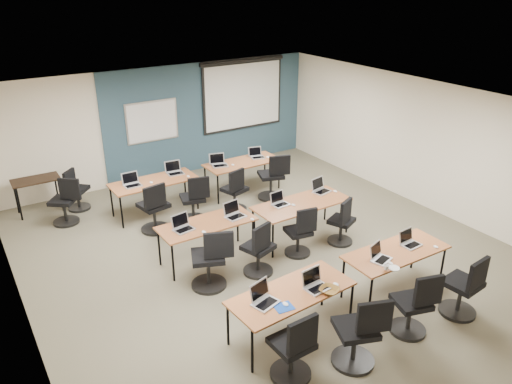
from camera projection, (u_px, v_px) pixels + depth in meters
floor at (266, 253)px, 9.07m from camera, size 8.00×9.00×0.02m
ceiling at (267, 107)px, 7.98m from camera, size 8.00×9.00×0.02m
wall_back at (163, 123)px, 12.00m from camera, size 8.00×0.04×2.70m
wall_front at (512, 330)px, 5.05m from camera, size 8.00×0.04×2.70m
wall_left at (14, 248)px, 6.56m from camera, size 0.04×9.00×2.70m
wall_right at (425, 145)px, 10.49m from camera, size 0.04×9.00×2.70m
blue_accent_panel at (210, 116)px, 12.59m from camera, size 5.50×0.04×2.70m
whiteboard at (152, 122)px, 11.75m from camera, size 1.28×0.03×0.98m
projector_screen at (243, 91)px, 12.79m from camera, size 2.40×0.10×1.82m
training_table_front_left at (292, 295)px, 6.72m from camera, size 1.77×0.74×0.73m
training_table_front_right at (396, 254)px, 7.71m from camera, size 1.71×0.71×0.73m
training_table_mid_left at (207, 225)px, 8.58m from camera, size 1.69×0.70×0.73m
training_table_mid_right at (302, 205)px, 9.33m from camera, size 1.87×0.78×0.73m
training_table_back_left at (154, 183)px, 10.31m from camera, size 1.77×0.74×0.73m
training_table_back_right at (243, 164)px, 11.33m from camera, size 1.74×0.72×0.73m
laptop_0 at (263, 298)px, 6.48m from camera, size 0.34×0.29×0.26m
mouse_0 at (285, 304)px, 6.44m from camera, size 0.09×0.11×0.04m
task_chair_0 at (294, 352)px, 6.10m from camera, size 0.53×0.53×1.01m
laptop_1 at (315, 283)px, 6.78m from camera, size 0.33×0.28×0.25m
mouse_1 at (336, 284)px, 6.85m from camera, size 0.08×0.11×0.03m
task_chair_1 at (359, 337)px, 6.32m from camera, size 0.59×0.57×1.04m
laptop_2 at (379, 256)px, 7.45m from camera, size 0.31×0.26×0.23m
mouse_2 at (390, 263)px, 7.35m from camera, size 0.07×0.10×0.03m
task_chair_2 at (414, 309)px, 6.89m from camera, size 0.52×0.51×1.00m
laptop_3 at (409, 241)px, 7.85m from camera, size 0.30×0.26×0.23m
mouse_3 at (436, 247)px, 7.79m from camera, size 0.07×0.10×0.03m
task_chair_3 at (464, 291)px, 7.26m from camera, size 0.54×0.54×1.02m
laptop_4 at (182, 226)px, 8.32m from camera, size 0.33×0.28×0.25m
mouse_4 at (204, 232)px, 8.23m from camera, size 0.06×0.10×0.04m
task_chair_4 at (211, 264)px, 7.91m from camera, size 0.61×0.58×1.05m
laptop_5 at (234, 213)px, 8.77m from camera, size 0.34×0.29×0.26m
mouse_5 at (252, 219)px, 8.66m from camera, size 0.06×0.10×0.03m
task_chair_5 at (259, 253)px, 8.27m from camera, size 0.52×0.51×0.99m
laptop_6 at (279, 202)px, 9.21m from camera, size 0.30×0.26×0.23m
mouse_6 at (293, 205)px, 9.19m from camera, size 0.07×0.10×0.03m
task_chair_6 at (300, 235)px, 8.85m from camera, size 0.47×0.47×0.96m
laptop_7 at (320, 188)px, 9.77m from camera, size 0.34×0.29×0.26m
mouse_7 at (335, 191)px, 9.77m from camera, size 0.09×0.11×0.04m
task_chair_7 at (342, 225)px, 9.21m from camera, size 0.50×0.47×0.96m
laptop_8 at (132, 182)px, 10.04m from camera, size 0.34×0.29×0.26m
mouse_8 at (151, 182)px, 10.18m from camera, size 0.07×0.10×0.04m
task_chair_8 at (155, 211)px, 9.65m from camera, size 0.57×0.57×1.04m
laptop_9 at (174, 171)px, 10.64m from camera, size 0.34×0.29×0.26m
mouse_9 at (188, 176)px, 10.49m from camera, size 0.08×0.10×0.03m
task_chair_9 at (195, 203)px, 10.06m from camera, size 0.53×0.52×1.00m
laptop_10 at (219, 163)px, 11.08m from camera, size 0.34×0.29×0.26m
mouse_10 at (233, 165)px, 11.11m from camera, size 0.08×0.11×0.03m
task_chair_10 at (235, 194)px, 10.48m from camera, size 0.52×0.51×0.99m
laptop_11 at (257, 155)px, 11.56m from camera, size 0.31×0.26×0.24m
mouse_11 at (268, 157)px, 11.57m from camera, size 0.09×0.12×0.04m
task_chair_11 at (273, 180)px, 11.08m from camera, size 0.60×0.58×1.05m
blue_mousepad at (284, 307)px, 6.40m from camera, size 0.26×0.23×0.01m
snack_bowl at (329, 290)px, 6.68m from camera, size 0.40×0.40×0.07m
snack_plate at (394, 268)px, 7.24m from camera, size 0.19×0.19×0.01m
coffee_cup at (386, 268)px, 7.18m from camera, size 0.08×0.08×0.07m
utility_table at (36, 183)px, 10.35m from camera, size 0.94×0.52×0.75m
spare_chair_a at (76, 193)px, 10.55m from camera, size 0.56×0.47×0.95m
spare_chair_b at (66, 205)px, 9.97m from camera, size 0.60×0.52×1.00m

